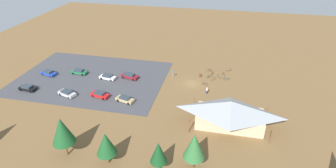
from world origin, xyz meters
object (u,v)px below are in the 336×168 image
bike_pavilion (230,112)px  bicycle_silver_yard_right (229,70)px  car_tan_front_row (125,99)px  pine_far_west (62,130)px  bicycle_blue_lone_east (226,79)px  car_green_near_entry (79,72)px  pine_midwest (106,144)px  pine_east (194,146)px  car_silver_inner_stall (67,93)px  bicycle_teal_near_sign (212,74)px  car_red_second_row (100,94)px  bicycle_black_by_bin (210,70)px  bicycle_green_yard_center (209,77)px  visitor_at_bikes (207,90)px  trash_bin (200,75)px  bicycle_white_yard_left (219,77)px  bicycle_purple_trailside (205,84)px  car_blue_back_corner (49,73)px  lot_sign (173,73)px  pine_west (158,152)px  bicycle_orange_edge_north (223,74)px  car_white_end_stall (108,77)px  bicycle_yellow_front_row (213,79)px  car_maroon_aisle_side (130,76)px  car_black_by_curb (28,88)px

bike_pavilion → bicycle_silver_yard_right: bearing=-88.7°
car_tan_front_row → pine_far_west: bearing=77.8°
bicycle_blue_lone_east → car_green_near_entry: 40.67m
pine_far_west → pine_midwest: size_ratio=1.25×
bicycle_silver_yard_right → car_tan_front_row: (23.38, 21.57, 0.35)m
pine_east → car_silver_inner_stall: 37.15m
bicycle_silver_yard_right → bicycle_teal_near_sign: bicycle_teal_near_sign is taller
bicycle_silver_yard_right → car_red_second_row: size_ratio=0.29×
bike_pavilion → bicycle_black_by_bin: (5.90, -24.02, -2.84)m
bicycle_green_yard_center → bicycle_black_by_bin: (0.13, -3.80, 0.01)m
pine_east → visitor_at_bikes: pine_east is taller
trash_bin → car_silver_inner_stall: bearing=28.9°
pine_midwest → bicycle_blue_lone_east: size_ratio=3.68×
bicycle_white_yard_left → bicycle_black_by_bin: 4.33m
bike_pavilion → bicycle_purple_trailside: bearing=-67.8°
bike_pavilion → car_blue_back_corner: bike_pavilion is taller
lot_sign → car_tan_front_row: lot_sign is taller
pine_west → bicycle_orange_edge_north: pine_west is taller
car_white_end_stall → car_blue_back_corner: bearing=4.0°
bicycle_purple_trailside → car_red_second_row: (24.01, 11.34, 0.36)m
bicycle_purple_trailside → car_white_end_stall: (25.87, 2.37, 0.35)m
trash_bin → car_tan_front_row: size_ratio=0.19×
bicycle_blue_lone_east → car_white_end_stall: car_white_end_stall is taller
car_green_near_entry → bicycle_yellow_front_row: bearing=-173.3°
car_white_end_stall → car_silver_inner_stall: 11.87m
bicycle_black_by_bin → visitor_at_bikes: 12.34m
bicycle_blue_lone_east → bicycle_yellow_front_row: bearing=13.1°
bicycle_yellow_front_row → car_maroon_aisle_side: bearing=10.0°
car_blue_back_corner → car_white_end_stall: (-17.02, -1.19, 0.01)m
pine_west → car_silver_inner_stall: bearing=-33.9°
car_maroon_aisle_side → car_silver_inner_stall: bearing=44.8°
car_black_by_curb → car_tan_front_row: size_ratio=0.96×
bicycle_purple_trailside → car_black_by_curb: (43.09, 12.20, 0.33)m
bicycle_purple_trailside → bicycle_silver_yard_right: 11.24m
trash_bin → pine_east: 33.75m
pine_east → car_maroon_aisle_side: 35.58m
bicycle_white_yard_left → visitor_at_bikes: bearing=74.4°
car_black_by_curb → bicycle_teal_near_sign: bearing=-157.6°
pine_far_west → bicycle_purple_trailside: bearing=-124.9°
bicycle_orange_edge_north → bicycle_black_by_bin: (3.90, -1.23, 0.03)m
bicycle_black_by_bin → car_black_by_curb: size_ratio=0.38×
bicycle_purple_trailside → bicycle_black_by_bin: bicycle_black_by_bin is taller
visitor_at_bikes → bicycle_orange_edge_north: bearing=-107.9°
car_blue_back_corner → pine_west: bearing=144.4°
car_blue_back_corner → car_white_end_stall: car_white_end_stall is taller
car_maroon_aisle_side → car_silver_inner_stall: car_maroon_aisle_side is taller
lot_sign → car_red_second_row: (15.08, 13.37, -0.67)m
lot_sign → pine_midwest: size_ratio=0.35×
bicycle_yellow_front_row → car_black_by_curb: bearing=18.9°
bicycle_green_yard_center → car_silver_inner_stall: car_silver_inner_stall is taller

